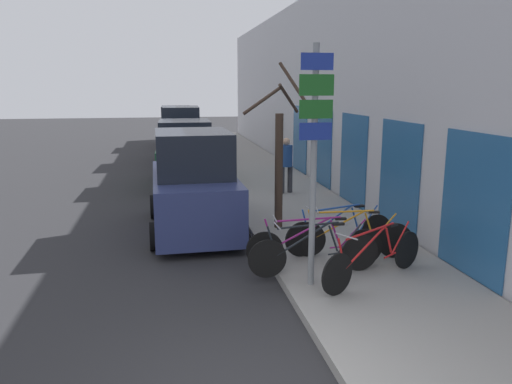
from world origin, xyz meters
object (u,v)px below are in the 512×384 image
bicycle_3 (351,237)px  parked_car_3 (177,129)px  signpost (314,153)px  parked_car_0 (194,187)px  street_tree (280,158)px  bicycle_1 (315,252)px  parked_car_1 (185,156)px  bicycle_0 (375,258)px  bicycle_2 (315,245)px  parked_car_2 (182,137)px  pedestrian_near (286,161)px  bicycle_4 (340,232)px

bicycle_3 → parked_car_3: 19.88m
signpost → parked_car_3: signpost is taller
parked_car_0 → street_tree: size_ratio=1.16×
bicycle_1 → bicycle_3: size_ratio=1.03×
parked_car_1 → parked_car_3: 11.16m
bicycle_0 → bicycle_2: bicycle_0 is taller
parked_car_2 → pedestrian_near: bearing=-68.1°
bicycle_4 → parked_car_3: bearing=-1.6°
signpost → bicycle_0: signpost is taller
bicycle_1 → parked_car_2: size_ratio=0.51×
bicycle_1 → parked_car_0: size_ratio=0.55×
bicycle_0 → parked_car_0: bearing=5.5°
bicycle_4 → parked_car_1: size_ratio=0.55×
parked_car_1 → street_tree: bearing=-71.9°
parked_car_2 → signpost: bearing=-82.2°
bicycle_2 → parked_car_3: parked_car_3 is taller
parked_car_0 → parked_car_1: size_ratio=1.03×
bicycle_3 → parked_car_0: size_ratio=0.53×
pedestrian_near → street_tree: street_tree is taller
bicycle_3 → parked_car_1: bearing=30.5°
parked_car_3 → parked_car_1: bearing=-89.1°
bicycle_1 → street_tree: street_tree is taller
bicycle_1 → street_tree: bearing=-2.4°
bicycle_1 → street_tree: size_ratio=0.63×
street_tree → parked_car_2: bearing=98.7°
parked_car_2 → street_tree: size_ratio=1.24×
bicycle_1 → bicycle_2: bearing=-19.2°
parked_car_0 → bicycle_2: bearing=-59.3°
bicycle_4 → pedestrian_near: size_ratio=1.37×
bicycle_4 → street_tree: size_ratio=0.62×
bicycle_3 → signpost: bearing=148.2°
bicycle_3 → parked_car_0: bearing=57.3°
bicycle_4 → street_tree: street_tree is taller
parked_car_0 → bicycle_3: bearing=-46.4°
street_tree → parked_car_0: bearing=163.5°
signpost → pedestrian_near: size_ratio=2.29×
signpost → street_tree: bearing=85.7°
bicycle_4 → parked_car_2: bearing=1.4°
bicycle_3 → street_tree: 2.72m
bicycle_1 → parked_car_3: 20.49m
bicycle_0 → bicycle_1: 1.02m
bicycle_4 → parked_car_0: bearing=37.9°
bicycle_4 → parked_car_1: bearing=8.6°
parked_car_0 → parked_car_1: 5.69m
bicycle_1 → bicycle_2: same height
bicycle_3 → bicycle_4: 0.36m
signpost → parked_car_3: bearing=94.3°
signpost → bicycle_2: size_ratio=1.54×
bicycle_2 → parked_car_1: 9.10m
bicycle_1 → bicycle_3: (0.95, 0.73, 0.00)m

